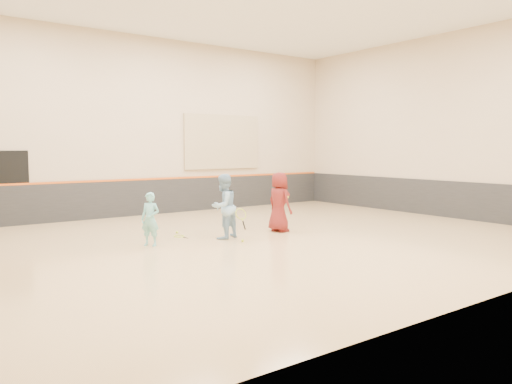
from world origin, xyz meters
TOP-DOWN VIEW (x-y plane):
  - room at (0.00, 0.00)m, footprint 15.04×12.04m
  - wainscot_back at (0.00, 5.97)m, footprint 14.90×0.04m
  - wainscot_right at (7.47, 0.00)m, footprint 0.04×11.90m
  - accent_stripe at (0.00, 5.96)m, footprint 14.90×0.03m
  - acoustic_panel at (2.80, 5.95)m, footprint 3.20×0.08m
  - doorway at (-4.50, 5.98)m, footprint 1.10×0.05m
  - girl at (-2.42, 0.85)m, footprint 0.51×0.55m
  - instructor at (-0.54, 0.63)m, footprint 0.94×0.83m
  - young_man at (1.26, 0.65)m, footprint 0.56×0.82m
  - held_racket at (-0.27, 0.27)m, footprint 0.35×0.35m
  - spare_racket at (-1.33, 1.53)m, footprint 0.60×0.60m
  - ball_under_racket at (-0.42, -0.03)m, footprint 0.07×0.07m
  - ball_in_hand at (1.41, 0.48)m, footprint 0.07×0.07m
  - ball_beside_spare at (-1.15, 1.99)m, footprint 0.07×0.07m

SIDE VIEW (x-z plane):
  - spare_racket at x=-1.33m, z-range 0.00..0.07m
  - ball_under_racket at x=-0.42m, z-range 0.00..0.07m
  - ball_beside_spare at x=-1.15m, z-range 0.00..0.07m
  - wainscot_back at x=0.00m, z-range 0.00..1.20m
  - wainscot_right at x=7.47m, z-range 0.00..1.20m
  - girl at x=-2.42m, z-range 0.00..1.25m
  - held_racket at x=-0.27m, z-range 0.33..0.95m
  - young_man at x=1.26m, z-range 0.00..1.62m
  - instructor at x=-0.54m, z-range 0.00..1.63m
  - room at x=0.00m, z-range -2.30..3.92m
  - ball_in_hand at x=1.41m, z-range 0.92..0.98m
  - doorway at x=-4.50m, z-range 0.00..2.20m
  - accent_stripe at x=0.00m, z-range 1.19..1.25m
  - acoustic_panel at x=2.80m, z-range 1.50..3.50m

